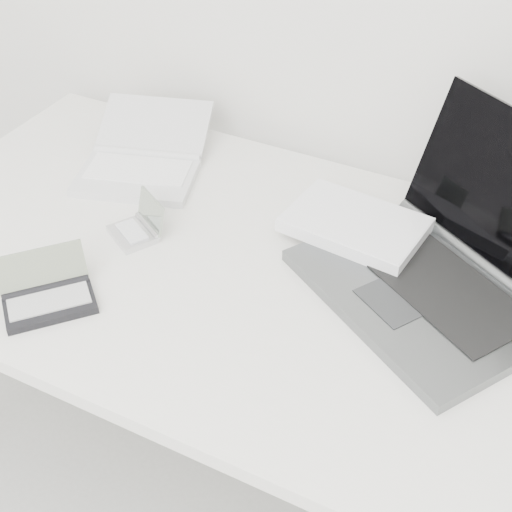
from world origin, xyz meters
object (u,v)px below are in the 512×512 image
at_px(laptop_large, 425,256).
at_px(netbook_open_white, 142,162).
at_px(desk, 280,292).
at_px(palmtop_charcoal, 48,296).

relative_size(laptop_large, netbook_open_white, 1.60).
bearing_deg(desk, laptop_large, 25.63).
relative_size(desk, laptop_large, 2.66).
xyz_separation_m(netbook_open_white, palmtop_charcoal, (0.10, -0.43, -0.00)).
bearing_deg(desk, palmtop_charcoal, -142.08).
distance_m(desk, netbook_open_white, 0.46).
bearing_deg(palmtop_charcoal, laptop_large, -14.74).
distance_m(laptop_large, palmtop_charcoal, 0.67).
xyz_separation_m(laptop_large, netbook_open_white, (-0.66, 0.07, -0.03)).
bearing_deg(desk, netbook_open_white, 157.05).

